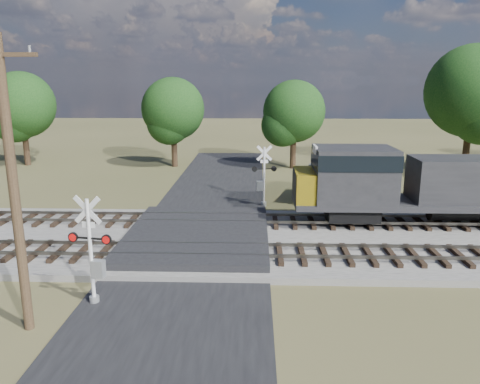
{
  "coord_description": "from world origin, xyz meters",
  "views": [
    {
      "loc": [
        2.87,
        -21.84,
        7.97
      ],
      "look_at": [
        2.07,
        2.0,
        2.27
      ],
      "focal_mm": 35.0,
      "sensor_mm": 36.0,
      "label": 1
    }
  ],
  "objects_px": {
    "crossing_signal_near": "(93,260)",
    "crossing_signal_far": "(263,181)",
    "equipment_shed": "(344,182)",
    "utility_pole": "(13,182)"
  },
  "relations": [
    {
      "from": "crossing_signal_far",
      "to": "crossing_signal_near",
      "type": "bearing_deg",
      "value": 58.22
    },
    {
      "from": "crossing_signal_near",
      "to": "equipment_shed",
      "type": "xyz_separation_m",
      "value": [
        11.65,
        14.97,
        -0.27
      ]
    },
    {
      "from": "crossing_signal_near",
      "to": "utility_pole",
      "type": "bearing_deg",
      "value": -123.15
    },
    {
      "from": "crossing_signal_far",
      "to": "equipment_shed",
      "type": "distance_m",
      "value": 5.5
    },
    {
      "from": "crossing_signal_far",
      "to": "equipment_shed",
      "type": "relative_size",
      "value": 0.78
    },
    {
      "from": "crossing_signal_near",
      "to": "crossing_signal_far",
      "type": "xyz_separation_m",
      "value": [
        6.26,
        13.93,
        -0.04
      ]
    },
    {
      "from": "crossing_signal_far",
      "to": "equipment_shed",
      "type": "bearing_deg",
      "value": -176.69
    },
    {
      "from": "crossing_signal_far",
      "to": "utility_pole",
      "type": "bearing_deg",
      "value": 55.71
    },
    {
      "from": "crossing_signal_near",
      "to": "crossing_signal_far",
      "type": "bearing_deg",
      "value": 75.38
    },
    {
      "from": "utility_pole",
      "to": "equipment_shed",
      "type": "distance_m",
      "value": 21.67
    }
  ]
}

